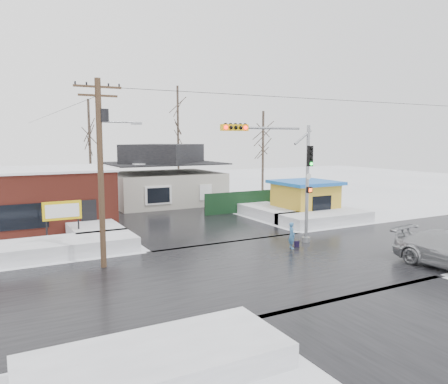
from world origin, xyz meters
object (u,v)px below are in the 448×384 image
marquee_sign (62,212)px  pedestrian (292,236)px  traffic_signal (286,168)px  kiosk (305,198)px  utility_pole (102,162)px

marquee_sign → pedestrian: size_ratio=1.70×
traffic_signal → marquee_sign: traffic_signal is taller
pedestrian → traffic_signal: bearing=2.1°
traffic_signal → kiosk: (7.07, 7.03, -3.08)m
kiosk → pedestrian: (-7.23, -7.86, -0.71)m
utility_pole → pedestrian: size_ratio=6.01×
kiosk → pedestrian: size_ratio=3.07×
traffic_signal → pedestrian: traffic_signal is taller
pedestrian → kiosk: bearing=-29.2°
kiosk → utility_pole: bearing=-159.6°
traffic_signal → marquee_sign: bearing=150.3°
marquee_sign → kiosk: 18.51m
utility_pole → kiosk: bearing=20.4°
pedestrian → marquee_sign: bearing=70.3°
traffic_signal → marquee_sign: 13.42m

